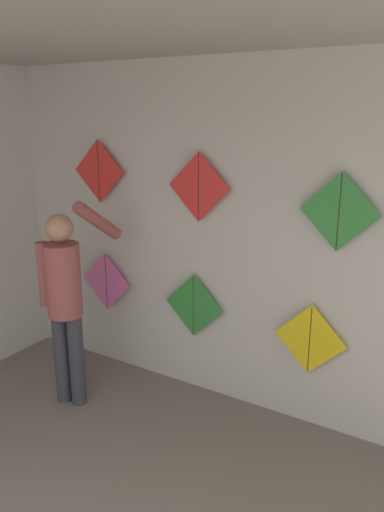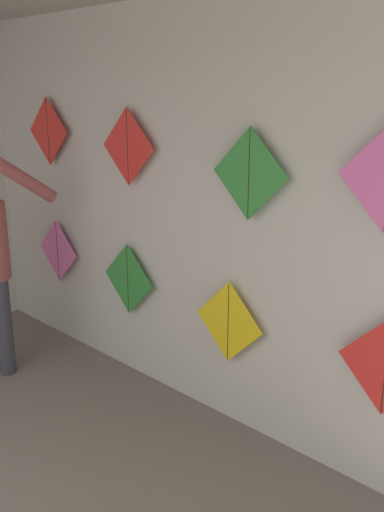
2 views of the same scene
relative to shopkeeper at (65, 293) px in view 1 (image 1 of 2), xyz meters
name	(u,v)px [view 1 (image 1 of 2)]	position (x,y,z in m)	size (l,w,h in m)	color
back_panel	(263,245)	(1.36, 0.79, 0.42)	(5.77, 0.06, 2.80)	beige
ceiling_slab	(103,4)	(1.36, -0.96, 1.84)	(5.77, 4.24, 0.04)	#A8A399
shopkeeper	(65,293)	(0.00, 0.00, 0.00)	(0.43, 0.65, 1.75)	#383842
kite_0	(106,282)	(-0.18, 0.70, -0.14)	(0.56, 0.01, 0.56)	pink
kite_1	(194,305)	(0.79, 0.70, -0.18)	(0.56, 0.01, 0.56)	#338C38
kite_2	(310,339)	(1.81, 0.70, -0.24)	(0.56, 0.01, 0.56)	yellow
kite_4	(99,171)	(-0.20, 0.70, 0.90)	(0.56, 0.01, 0.56)	red
kite_5	(199,187)	(0.84, 0.70, 0.84)	(0.56, 0.01, 0.56)	red
kite_6	(339,212)	(1.95, 0.70, 0.75)	(0.56, 0.01, 0.56)	#338C38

